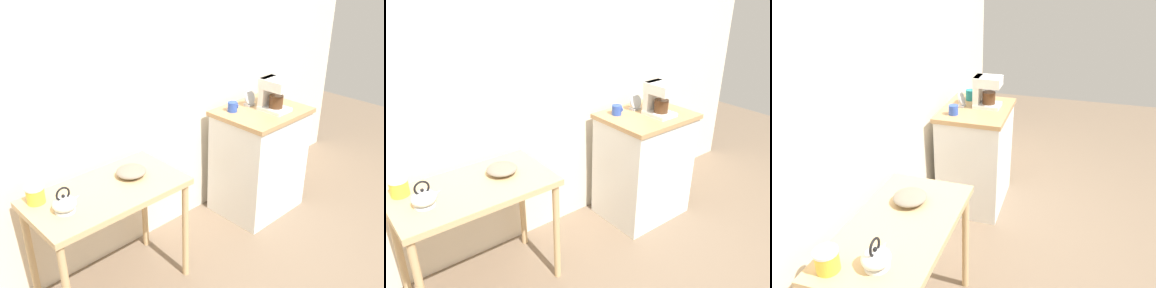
% 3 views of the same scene
% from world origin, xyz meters
% --- Properties ---
extents(ground_plane, '(8.00, 8.00, 0.00)m').
position_xyz_m(ground_plane, '(0.00, 0.00, 0.00)').
color(ground_plane, '#7A6651').
extents(back_wall, '(4.40, 0.10, 2.80)m').
position_xyz_m(back_wall, '(0.10, 0.36, 1.40)').
color(back_wall, beige).
rests_on(back_wall, ground_plane).
extents(wooden_table, '(0.96, 0.53, 0.78)m').
position_xyz_m(wooden_table, '(-0.72, -0.01, 0.67)').
color(wooden_table, tan).
rests_on(wooden_table, ground_plane).
extents(kitchen_counter, '(0.70, 0.56, 0.91)m').
position_xyz_m(kitchen_counter, '(0.75, -0.03, 0.46)').
color(kitchen_counter, white).
rests_on(kitchen_counter, ground_plane).
extents(bowl_stoneware, '(0.19, 0.19, 0.06)m').
position_xyz_m(bowl_stoneware, '(-0.51, 0.02, 0.81)').
color(bowl_stoneware, gray).
rests_on(bowl_stoneware, wooden_table).
extents(teakettle, '(0.16, 0.13, 0.16)m').
position_xyz_m(teakettle, '(-1.01, -0.05, 0.83)').
color(teakettle, white).
rests_on(teakettle, wooden_table).
extents(canister_enamel, '(0.11, 0.11, 0.11)m').
position_xyz_m(canister_enamel, '(-1.09, 0.15, 0.83)').
color(canister_enamel, gold).
rests_on(canister_enamel, wooden_table).
extents(coffee_maker, '(0.18, 0.22, 0.26)m').
position_xyz_m(coffee_maker, '(0.80, -0.09, 1.05)').
color(coffee_maker, white).
rests_on(coffee_maker, kitchen_counter).
extents(mug_blue, '(0.08, 0.08, 0.08)m').
position_xyz_m(mug_blue, '(0.55, 0.11, 0.95)').
color(mug_blue, '#2D4CAD').
rests_on(mug_blue, kitchen_counter).
extents(mug_dark_teal, '(0.09, 0.09, 0.09)m').
position_xyz_m(mug_dark_teal, '(0.94, 0.08, 0.96)').
color(mug_dark_teal, teal).
rests_on(mug_dark_teal, kitchen_counter).
extents(table_clock, '(0.11, 0.06, 0.13)m').
position_xyz_m(table_clock, '(0.75, 0.10, 0.97)').
color(table_clock, '#B2B5BA').
rests_on(table_clock, kitchen_counter).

